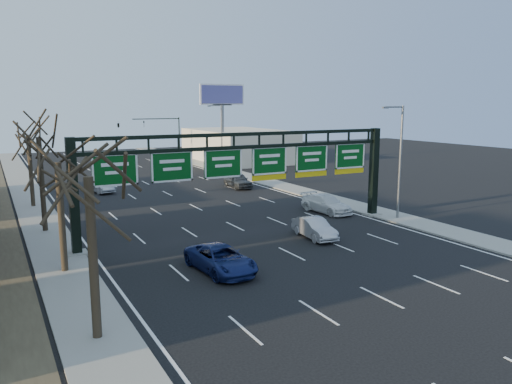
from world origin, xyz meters
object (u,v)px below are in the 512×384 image
car_silver_sedan (314,228)px  car_white_wagon (326,204)px  car_blue_suv (221,259)px  sign_gantry (249,168)px

car_silver_sedan → car_white_wagon: car_white_wagon is taller
car_blue_suv → car_silver_sedan: car_blue_suv is taller
sign_gantry → car_white_wagon: (8.87, 2.74, -3.89)m
car_blue_suv → sign_gantry: bearing=47.7°
car_silver_sedan → car_white_wagon: bearing=53.2°
sign_gantry → car_white_wagon: 10.07m
sign_gantry → car_silver_sedan: 6.23m
sign_gantry → car_blue_suv: size_ratio=4.77×
car_silver_sedan → sign_gantry: bearing=136.9°
car_blue_suv → car_white_wagon: 17.21m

